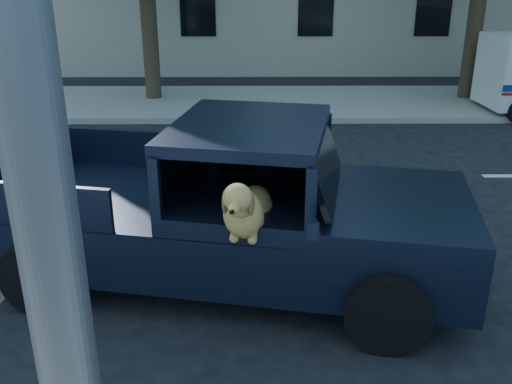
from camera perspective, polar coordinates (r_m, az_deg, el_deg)
ground at (r=7.76m, az=8.38°, el=-7.30°), size 120.00×120.00×0.00m
far_sidewalk at (r=16.35m, az=3.76°, el=8.91°), size 60.00×4.00×0.15m
lane_stripes at (r=11.22m, az=16.04°, el=1.53°), size 21.60×0.14×0.01m
pickup_truck at (r=7.10m, az=-3.63°, el=-3.65°), size 6.08×3.46×2.06m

